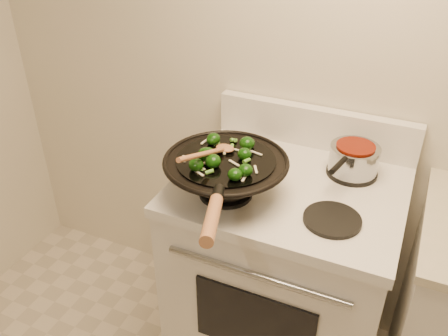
% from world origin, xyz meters
% --- Properties ---
extents(stove, '(0.78, 0.67, 1.08)m').
position_xyz_m(stove, '(-0.25, 1.17, 0.47)').
color(stove, white).
rests_on(stove, ground).
extents(wok, '(0.41, 0.66, 0.20)m').
position_xyz_m(wok, '(-0.43, 1.02, 1.00)').
color(wok, black).
rests_on(wok, stove).
extents(stirfry, '(0.26, 0.25, 0.05)m').
position_xyz_m(stirfry, '(-0.43, 1.02, 1.07)').
color(stirfry, black).
rests_on(stirfry, wok).
extents(wooden_spoon, '(0.07, 0.29, 0.10)m').
position_xyz_m(wooden_spoon, '(-0.46, 0.99, 1.09)').
color(wooden_spoon, '#A36640').
rests_on(wooden_spoon, wok).
extents(saucepan, '(0.17, 0.28, 0.10)m').
position_xyz_m(saucepan, '(-0.07, 1.32, 0.98)').
color(saucepan, '#96999F').
rests_on(saucepan, stove).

